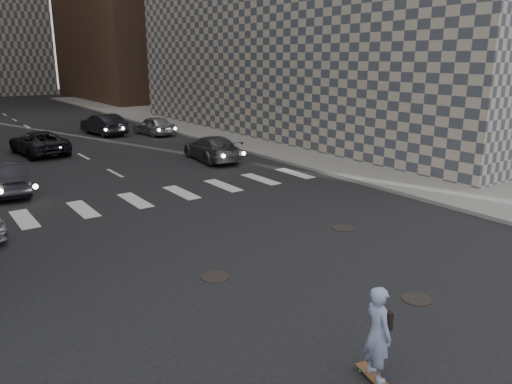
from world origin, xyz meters
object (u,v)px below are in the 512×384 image
traffic_car_a (7,177)px  traffic_car_b (212,148)px  traffic_car_d (154,126)px  traffic_car_c (39,143)px  traffic_car_e (103,124)px  skateboarder (378,333)px

traffic_car_a → traffic_car_b: (10.14, 1.00, -0.01)m
traffic_car_d → traffic_car_a: bearing=37.6°
traffic_car_b → traffic_car_d: bearing=-89.7°
traffic_car_c → traffic_car_e: 7.50m
traffic_car_b → traffic_car_d: 10.15m
skateboarder → traffic_car_d: bearing=87.0°
traffic_car_a → traffic_car_c: (2.95, 8.09, -0.01)m
skateboarder → traffic_car_c: (0.06, 25.09, -0.27)m
traffic_car_b → traffic_car_c: (-7.19, 7.09, 0.01)m
skateboarder → traffic_car_e: (5.52, 30.23, -0.20)m
traffic_car_c → traffic_car_e: bearing=-142.9°
skateboarder → traffic_car_d: (8.39, 28.09, -0.28)m
traffic_car_b → traffic_car_e: size_ratio=1.02×
traffic_car_d → traffic_car_e: (-2.87, 2.14, 0.08)m
traffic_car_c → traffic_car_e: traffic_car_e is taller
traffic_car_a → traffic_car_d: traffic_car_a is taller
traffic_car_c → traffic_car_b: bearing=129.2°
traffic_car_a → traffic_car_b: 10.19m
traffic_car_c → traffic_car_d: (8.33, 3.00, -0.01)m
traffic_car_b → traffic_car_c: size_ratio=0.95×
skateboarder → traffic_car_e: bearing=93.3°
traffic_car_e → skateboarder: bearing=71.9°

